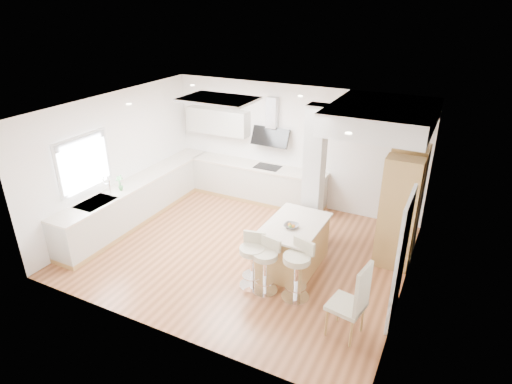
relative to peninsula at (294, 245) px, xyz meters
The scene contains 18 objects.
ground 1.16m from the peninsula, behind, with size 6.00×6.00×0.00m, color #AD6940.
ceiling 1.16m from the peninsula, behind, with size 6.00×5.00×0.02m, color white.
wall_back 2.92m from the peninsula, 112.91° to the left, with size 6.00×0.04×2.80m, color white.
wall_left 4.18m from the peninsula, behind, with size 0.04×5.00×2.80m, color white.
wall_right 2.15m from the peninsula, ahead, with size 0.04×5.00×2.80m, color white.
skylight 3.05m from the peninsula, 161.10° to the left, with size 4.10×2.10×0.06m.
window_left 4.31m from the peninsula, 167.92° to the right, with size 0.06×1.28×1.07m.
doorway_right 2.06m from the peninsula, 16.47° to the right, with size 0.05×1.00×2.10m.
counter_left 3.78m from the peninsula, behind, with size 0.63×4.50×1.35m.
counter_back 3.02m from the peninsula, 131.30° to the left, with size 3.62×0.63×2.50m.
pillar 1.38m from the peninsula, 91.32° to the left, with size 0.35×0.35×2.80m.
soffit 2.79m from the peninsula, 54.46° to the left, with size 1.78×2.20×0.40m.
oven_column 2.13m from the peninsula, 38.29° to the left, with size 0.63×1.21×2.10m.
peninsula is the anchor object (origin of this frame).
bar_stool_a 0.96m from the peninsula, 114.65° to the right, with size 0.52×0.52×0.98m.
bar_stool_b 0.91m from the peninsula, 98.54° to the right, with size 0.51×0.51×0.97m.
bar_stool_c 0.93m from the peninsula, 64.58° to the right, with size 0.59×0.59×1.04m.
dining_chair 1.96m from the peninsula, 42.33° to the right, with size 0.56×0.56×1.24m.
Camera 1 is at (3.43, -6.28, 4.54)m, focal length 30.00 mm.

